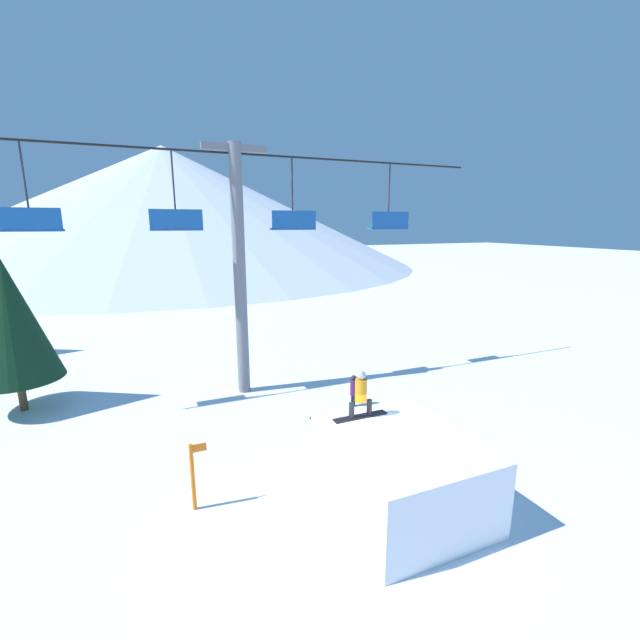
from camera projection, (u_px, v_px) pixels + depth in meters
ground_plane at (384, 510)px, 10.29m from camera, size 220.00×220.00×0.00m
mountain_ridge at (166, 207)px, 66.83m from camera, size 76.67×76.67×18.27m
snow_ramp at (401, 473)px, 10.20m from camera, size 3.15×3.80×1.84m
snowboarder at (361, 395)px, 10.92m from camera, size 1.48×0.31×1.26m
chairlift at (239, 253)px, 16.31m from camera, size 20.74×0.48×9.61m
pine_tree_near at (10, 320)px, 15.03m from camera, size 3.01×3.01×5.59m
trail_marker at (193, 475)px, 10.11m from camera, size 0.41×0.10×1.71m
distant_skier at (353, 389)px, 15.96m from camera, size 0.24×0.24×1.23m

